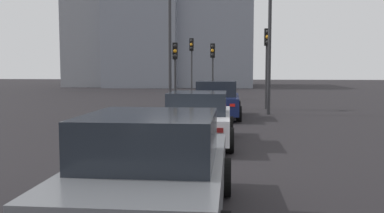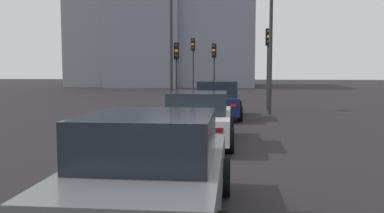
% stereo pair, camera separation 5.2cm
% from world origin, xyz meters
% --- Properties ---
extents(ground_plane, '(160.00, 160.00, 0.20)m').
position_xyz_m(ground_plane, '(0.00, 0.00, -0.10)').
color(ground_plane, black).
extents(car_navy_lead, '(4.42, 2.13, 1.61)m').
position_xyz_m(car_navy_lead, '(7.81, -0.23, 0.77)').
color(car_navy_lead, '#141E4C').
rests_on(car_navy_lead, ground_plane).
extents(car_white_second, '(4.19, 2.04, 1.48)m').
position_xyz_m(car_white_second, '(1.32, -0.01, 0.72)').
color(car_white_second, silver).
rests_on(car_white_second, ground_plane).
extents(car_grey_third, '(4.26, 2.12, 1.53)m').
position_xyz_m(car_grey_third, '(-4.89, 0.04, 0.74)').
color(car_grey_third, slate).
rests_on(car_grey_third, ground_plane).
extents(traffic_light_near_left, '(0.33, 0.31, 3.56)m').
position_xyz_m(traffic_light_near_left, '(12.17, 2.25, 2.57)').
color(traffic_light_near_left, '#2D2D30').
rests_on(traffic_light_near_left, ground_plane).
extents(traffic_light_near_right, '(0.32, 0.30, 4.34)m').
position_xyz_m(traffic_light_near_right, '(19.37, 2.12, 3.11)').
color(traffic_light_near_right, '#2D2D30').
rests_on(traffic_light_near_right, ground_plane).
extents(traffic_light_far_left, '(0.32, 0.30, 4.27)m').
position_xyz_m(traffic_light_far_left, '(12.12, -2.67, 3.06)').
color(traffic_light_far_left, '#2D2D30').
rests_on(traffic_light_far_left, ground_plane).
extents(traffic_light_far_right, '(0.32, 0.30, 3.77)m').
position_xyz_m(traffic_light_far_right, '(16.39, 0.44, 2.72)').
color(traffic_light_far_right, '#2D2D30').
rests_on(traffic_light_far_right, ground_plane).
extents(street_lamp_kerbside, '(0.56, 0.36, 7.45)m').
position_xyz_m(street_lamp_kerbside, '(9.34, -2.59, 4.38)').
color(street_lamp_kerbside, '#2D2D30').
rests_on(street_lamp_kerbside, ground_plane).
extents(street_lamp_far, '(0.56, 0.36, 8.60)m').
position_xyz_m(street_lamp_far, '(11.87, 2.48, 4.97)').
color(street_lamp_far, '#2D2D30').
rests_on(street_lamp_far, ground_plane).
extents(building_facade_left, '(15.04, 9.94, 10.89)m').
position_xyz_m(building_facade_left, '(44.36, 2.00, 5.44)').
color(building_facade_left, gray).
rests_on(building_facade_left, ground_plane).
extents(building_facade_center, '(11.35, 8.62, 17.70)m').
position_xyz_m(building_facade_center, '(41.41, 10.00, 8.85)').
color(building_facade_center, gray).
rests_on(building_facade_center, ground_plane).
extents(building_facade_right, '(15.42, 7.90, 13.30)m').
position_xyz_m(building_facade_right, '(45.38, 16.00, 6.65)').
color(building_facade_right, gray).
rests_on(building_facade_right, ground_plane).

